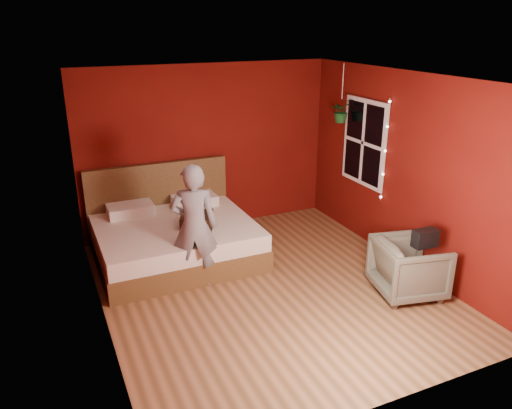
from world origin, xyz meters
name	(u,v)px	position (x,y,z in m)	size (l,w,h in m)	color
floor	(269,288)	(0.00, 0.00, 0.00)	(4.50, 4.50, 0.00)	#93603A
room_walls	(271,160)	(0.00, 0.00, 1.68)	(4.04, 4.54, 2.62)	#62110A
window	(364,143)	(1.97, 0.90, 1.50)	(0.05, 0.97, 1.27)	white
fairy_lights	(385,151)	(1.94, 0.38, 1.50)	(0.04, 0.04, 1.45)	silver
bed	(174,236)	(-0.84, 1.38, 0.31)	(2.16, 1.83, 1.19)	brown
person	(194,226)	(-0.80, 0.50, 0.80)	(0.58, 0.38, 1.60)	gray
armchair	(409,268)	(1.50, -0.81, 0.36)	(0.76, 0.78, 0.71)	#666350
handbag	(425,238)	(1.53, -0.99, 0.82)	(0.29, 0.15, 0.21)	black
throw_pillow	(197,219)	(-0.56, 1.14, 0.62)	(0.43, 0.43, 0.15)	#321C10
hanging_plant	(341,111)	(1.81, 1.31, 1.91)	(0.38, 0.35, 0.86)	silver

